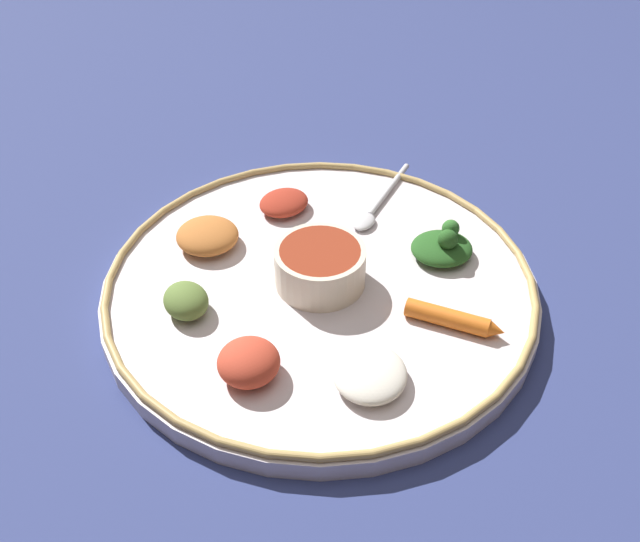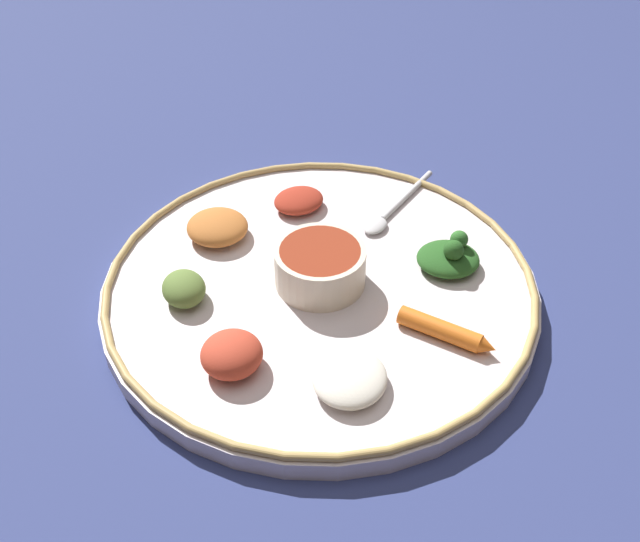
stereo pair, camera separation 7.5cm
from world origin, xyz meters
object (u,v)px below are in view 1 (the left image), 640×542
object	(u,v)px
center_bowl	(320,265)
greens_pile	(443,246)
spoon	(375,207)
carrot_near_spoon	(453,319)

from	to	relation	value
center_bowl	greens_pile	bearing A→B (deg)	97.00
center_bowl	spoon	size ratio (longest dim) A/B	0.74
spoon	center_bowl	bearing A→B (deg)	-38.07
spoon	greens_pile	bearing A→B (deg)	27.73
carrot_near_spoon	spoon	bearing A→B (deg)	-172.67
greens_pile	carrot_near_spoon	bearing A→B (deg)	-12.97
greens_pile	spoon	bearing A→B (deg)	-152.27
center_bowl	spoon	bearing A→B (deg)	141.93
spoon	carrot_near_spoon	xyz separation A→B (m)	(0.20, 0.03, 0.01)
greens_pile	carrot_near_spoon	xyz separation A→B (m)	(0.11, -0.02, -0.00)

